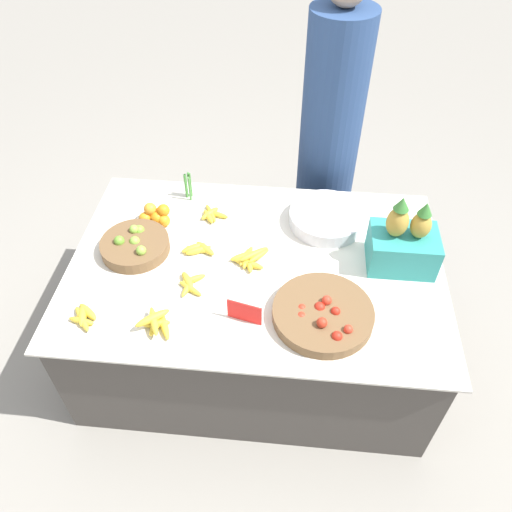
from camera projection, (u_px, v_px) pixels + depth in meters
ground_plane at (256, 344)px, 2.84m from camera, size 12.00×12.00×0.00m
market_table at (256, 307)px, 2.61m from camera, size 1.77×1.20×0.66m
lime_bowl at (135, 245)px, 2.41m from camera, size 0.33×0.33×0.10m
tomato_basket at (323, 314)px, 2.12m from camera, size 0.43×0.43×0.09m
orange_pile at (155, 215)px, 2.55m from camera, size 0.16×0.11×0.11m
metal_bowl at (327, 218)px, 2.55m from camera, size 0.38×0.38×0.07m
price_sign at (244, 312)px, 2.10m from camera, size 0.15×0.04×0.11m
produce_crate at (403, 244)px, 2.29m from camera, size 0.31×0.23×0.39m
veg_bundle at (188, 186)px, 2.68m from camera, size 0.04×0.05×0.15m
banana_bunch_middle_left at (211, 214)px, 2.60m from camera, size 0.15×0.16×0.03m
banana_bunch_front_right at (156, 322)px, 2.09m from camera, size 0.17×0.15×0.06m
banana_bunch_back_center at (84, 316)px, 2.13m from camera, size 0.13×0.16×0.04m
banana_bunch_middle_right at (249, 258)px, 2.37m from camera, size 0.19×0.18×0.06m
banana_bunch_front_center at (190, 283)px, 2.26m from camera, size 0.13×0.16×0.04m
banana_bunch_front_left at (199, 249)px, 2.42m from camera, size 0.18×0.11×0.04m
vendor_person at (329, 141)px, 2.88m from camera, size 0.34×0.34×1.71m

